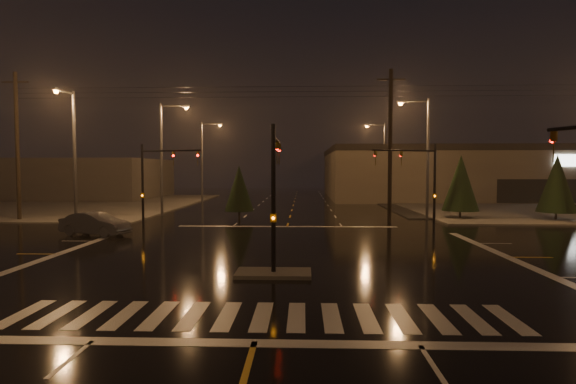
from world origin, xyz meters
The scene contains 24 objects.
ground centered at (0.00, 0.00, 0.00)m, with size 140.00×140.00×0.00m, color black.
sidewalk_ne centered at (30.00, 30.00, 0.06)m, with size 36.00×36.00×0.12m, color #4D4A45.
sidewalk_nw centered at (-30.00, 30.00, 0.06)m, with size 36.00×36.00×0.12m, color #4D4A45.
median_island centered at (0.00, -4.00, 0.07)m, with size 3.00×1.60×0.15m, color #4D4A45.
crosswalk centered at (0.00, -9.00, 0.01)m, with size 15.00×2.60×0.01m, color beige.
stop_bar_near centered at (0.00, -11.00, 0.01)m, with size 16.00×0.50×0.01m, color beige.
stop_bar_far centered at (0.00, 11.00, 0.01)m, with size 16.00×0.50×0.01m, color beige.
retail_building centered at (35.00, 45.99, 3.84)m, with size 60.20×28.30×7.20m.
commercial_block centered at (-35.00, 42.00, 2.80)m, with size 30.00×18.00×5.60m, color #3D3936.
signal_mast_median centered at (0.00, -3.07, 3.75)m, with size 0.25×4.59×6.00m.
signal_mast_ne centered at (9.50, 10.14, 3.79)m, with size 4.84×1.86×6.00m.
signal_mast_nw centered at (-9.50, 10.14, 3.79)m, with size 4.84×1.86×6.00m.
streetlight_1 centered at (-11.18, 18.00, 5.80)m, with size 2.77×0.32×10.00m.
streetlight_2 centered at (-11.18, 34.00, 5.80)m, with size 2.77×0.32×10.00m.
streetlight_3 centered at (11.18, 16.00, 5.80)m, with size 2.77×0.32×10.00m.
streetlight_4 centered at (11.18, 36.00, 5.80)m, with size 2.77×0.32×10.00m.
streetlight_5 centered at (-16.00, 11.18, 5.80)m, with size 0.32×2.77×10.00m.
utility_pole_0 centered at (-22.00, 14.00, 6.13)m, with size 2.20×0.32×12.00m.
utility_pole_1 centered at (8.00, 14.00, 6.13)m, with size 2.20×0.32×12.00m.
conifer_0 centered at (14.45, 16.63, 3.05)m, with size 3.01×3.01×5.41m.
conifer_1 centered at (21.79, 15.53, 3.05)m, with size 3.01×3.01×5.41m.
conifer_3 centered at (-4.19, 15.57, 2.60)m, with size 2.44×2.44×4.51m.
car_parked centered at (26.57, 23.30, 0.67)m, with size 1.58×3.94×1.34m, color black.
car_crossing centered at (-12.04, 6.23, 0.74)m, with size 1.57×4.49×1.48m, color #515458.
Camera 1 is at (1.19, -21.67, 4.25)m, focal length 28.00 mm.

